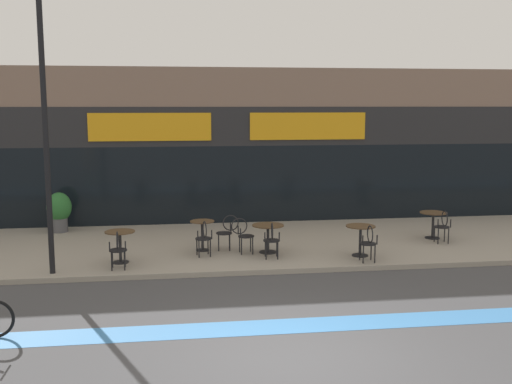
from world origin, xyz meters
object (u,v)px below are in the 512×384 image
(cafe_chair_1_near, at_px, (204,236))
(planter_pot, at_px, (59,210))
(cafe_chair_0_near, at_px, (118,247))
(cafe_chair_2_near, at_px, (272,238))
(lamp_post, at_px, (44,112))
(bistro_table_2, at_px, (268,232))
(cafe_chair_3_near, at_px, (369,241))
(bistro_table_4, at_px, (433,220))
(bistro_table_1, at_px, (202,230))
(cafe_chair_4_near, at_px, (443,224))
(bistro_table_3, at_px, (360,234))
(cafe_chair_2_side, at_px, (243,233))
(bistro_table_0, at_px, (120,240))
(cafe_chair_1_side, at_px, (227,230))

(cafe_chair_1_near, distance_m, planter_pot, 5.28)
(cafe_chair_0_near, bearing_deg, cafe_chair_2_near, -84.64)
(cafe_chair_0_near, xyz_separation_m, cafe_chair_2_near, (3.56, 0.49, 0.00))
(planter_pot, relative_size, lamp_post, 0.19)
(bistro_table_2, bearing_deg, cafe_chair_1_near, -172.97)
(cafe_chair_3_near, relative_size, planter_pot, 0.78)
(bistro_table_4, distance_m, cafe_chair_2_near, 5.03)
(cafe_chair_2_near, bearing_deg, lamp_post, 101.42)
(bistro_table_1, height_order, bistro_table_2, bistro_table_1)
(lamp_post, bearing_deg, cafe_chair_4_near, 8.80)
(bistro_table_4, height_order, cafe_chair_4_near, cafe_chair_4_near)
(bistro_table_2, distance_m, bistro_table_3, 2.27)
(cafe_chair_1_near, bearing_deg, bistro_table_2, -91.29)
(bistro_table_2, distance_m, planter_pot, 6.48)
(cafe_chair_0_near, bearing_deg, cafe_chair_2_side, -71.80)
(bistro_table_3, height_order, planter_pot, planter_pot)
(lamp_post, bearing_deg, bistro_table_0, 26.10)
(bistro_table_3, height_order, bistro_table_4, bistro_table_3)
(bistro_table_1, bearing_deg, bistro_table_2, -14.84)
(bistro_table_4, xyz_separation_m, cafe_chair_3_near, (-2.58, -2.22, -0.01))
(cafe_chair_4_near, bearing_deg, cafe_chair_1_side, 93.32)
(cafe_chair_2_near, relative_size, planter_pot, 0.78)
(cafe_chair_2_near, bearing_deg, bistro_table_2, 4.49)
(bistro_table_4, xyz_separation_m, cafe_chair_0_near, (-8.33, -2.07, -0.01))
(bistro_table_0, height_order, bistro_table_3, bistro_table_0)
(cafe_chair_3_near, bearing_deg, bistro_table_4, -48.89)
(bistro_table_0, relative_size, cafe_chair_1_near, 0.84)
(bistro_table_2, bearing_deg, bistro_table_4, 11.36)
(bistro_table_3, xyz_separation_m, cafe_chair_1_near, (-3.79, 0.43, -0.02))
(cafe_chair_1_side, bearing_deg, cafe_chair_1_near, 48.85)
(bistro_table_4, distance_m, cafe_chair_0_near, 8.59)
(cafe_chair_0_near, distance_m, cafe_chair_4_near, 8.45)
(planter_pot, bearing_deg, cafe_chair_2_side, -33.02)
(bistro_table_3, bearing_deg, cafe_chair_1_side, 161.60)
(bistro_table_3, bearing_deg, cafe_chair_0_near, -175.24)
(bistro_table_2, height_order, cafe_chair_0_near, cafe_chair_0_near)
(cafe_chair_0_near, height_order, cafe_chair_2_near, same)
(bistro_table_2, distance_m, cafe_chair_0_near, 3.74)
(cafe_chair_3_near, relative_size, cafe_chair_4_near, 1.00)
(cafe_chair_2_side, xyz_separation_m, cafe_chair_4_near, (5.38, 0.34, 0.00))
(bistro_table_2, bearing_deg, cafe_chair_2_side, -179.59)
(bistro_table_0, xyz_separation_m, bistro_table_4, (8.34, 1.44, -0.01))
(lamp_post, bearing_deg, bistro_table_4, 12.35)
(bistro_table_2, height_order, cafe_chair_2_side, cafe_chair_2_side)
(bistro_table_0, relative_size, cafe_chair_4_near, 0.84)
(bistro_table_1, relative_size, cafe_chair_1_near, 0.85)
(cafe_chair_0_near, xyz_separation_m, lamp_post, (-1.41, -0.07, 2.99))
(cafe_chair_2_side, bearing_deg, cafe_chair_3_near, -27.42)
(cafe_chair_1_near, height_order, cafe_chair_4_near, same)
(cafe_chair_2_near, bearing_deg, bistro_table_1, 61.86)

